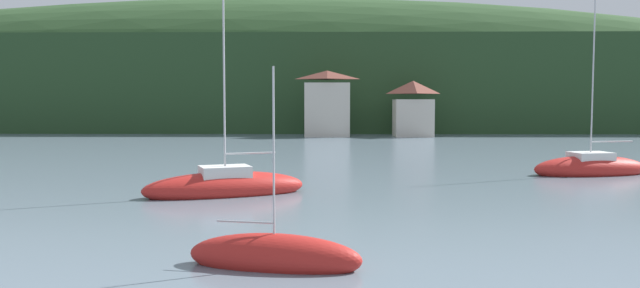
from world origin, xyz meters
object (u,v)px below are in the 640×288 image
object	(u,v)px
shore_building_west	(327,105)
sailboat_mid_9	(274,257)
sailboat_far_0	(590,168)
sailboat_mid_2	(225,186)
shore_building_westcentral	(413,109)

from	to	relation	value
shore_building_west	sailboat_mid_9	world-z (taller)	shore_building_west
sailboat_far_0	sailboat_mid_2	distance (m)	23.58
sailboat_far_0	sailboat_mid_2	world-z (taller)	sailboat_far_0
sailboat_mid_2	shore_building_westcentral	bearing A→B (deg)	-129.18
shore_building_west	sailboat_far_0	size ratio (longest dim) A/B	0.75
shore_building_westcentral	sailboat_mid_9	size ratio (longest dim) A/B	1.25
sailboat_far_0	shore_building_westcentral	bearing A→B (deg)	-94.45
shore_building_westcentral	sailboat_far_0	size ratio (longest dim) A/B	0.63
shore_building_west	sailboat_mid_2	bearing A→B (deg)	-95.29
sailboat_mid_9	sailboat_mid_2	bearing A→B (deg)	116.11
shore_building_westcentral	sailboat_far_0	bearing A→B (deg)	-82.92
shore_building_westcentral	sailboat_far_0	distance (m)	44.41
shore_building_westcentral	sailboat_mid_2	world-z (taller)	sailboat_mid_2
shore_building_westcentral	sailboat_mid_9	distance (m)	67.57
sailboat_far_0	sailboat_mid_9	size ratio (longest dim) A/B	1.97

